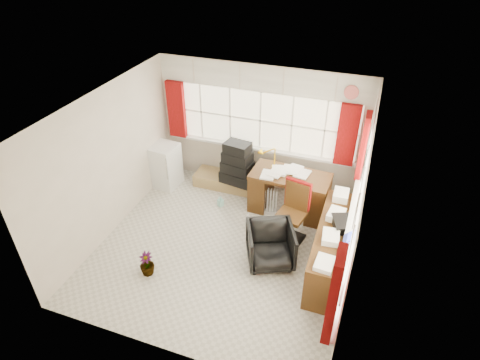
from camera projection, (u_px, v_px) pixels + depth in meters
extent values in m
plane|color=beige|center=(224.00, 248.00, 6.72)|extent=(4.00, 4.00, 0.00)
plane|color=beige|center=(260.00, 130.00, 7.59)|extent=(4.00, 0.00, 4.00)
plane|color=beige|center=(155.00, 283.00, 4.45)|extent=(4.00, 0.00, 4.00)
plane|color=beige|center=(108.00, 163.00, 6.57)|extent=(0.00, 4.00, 4.00)
plane|color=beige|center=(358.00, 214.00, 5.47)|extent=(0.00, 4.00, 4.00)
plane|color=white|center=(219.00, 109.00, 5.32)|extent=(4.00, 4.00, 0.00)
plane|color=#FFF2C9|center=(260.00, 121.00, 7.46)|extent=(3.60, 0.00, 3.60)
cube|color=white|center=(259.00, 149.00, 7.75)|extent=(3.70, 0.12, 0.05)
cube|color=white|center=(201.00, 112.00, 7.78)|extent=(0.03, 0.02, 1.10)
cube|color=white|center=(230.00, 116.00, 7.62)|extent=(0.03, 0.02, 1.10)
cube|color=white|center=(260.00, 121.00, 7.45)|extent=(0.03, 0.02, 1.10)
cube|color=white|center=(292.00, 126.00, 7.29)|extent=(0.03, 0.02, 1.10)
cube|color=white|center=(325.00, 131.00, 7.12)|extent=(0.03, 0.02, 1.10)
plane|color=#FFF2C9|center=(359.00, 202.00, 5.36)|extent=(0.00, 3.60, 3.60)
cube|color=white|center=(349.00, 234.00, 5.70)|extent=(0.12, 3.70, 0.05)
cube|color=white|center=(347.00, 264.00, 4.42)|extent=(0.02, 0.03, 1.10)
cube|color=white|center=(353.00, 230.00, 4.90)|extent=(0.02, 0.03, 1.10)
cube|color=white|center=(358.00, 202.00, 5.37)|extent=(0.02, 0.03, 1.10)
cube|color=white|center=(362.00, 179.00, 5.84)|extent=(0.02, 0.03, 1.10)
cube|color=white|center=(366.00, 159.00, 6.31)|extent=(0.02, 0.03, 1.10)
cube|color=#980810|center=(177.00, 110.00, 7.86)|extent=(0.35, 0.10, 1.15)
cube|color=#980810|center=(347.00, 135.00, 6.95)|extent=(0.35, 0.10, 1.15)
cube|color=#980810|center=(363.00, 146.00, 6.64)|extent=(0.10, 0.35, 1.15)
cube|color=#980810|center=(334.00, 296.00, 4.05)|extent=(0.10, 0.35, 1.15)
cube|color=white|center=(261.00, 79.00, 7.00)|extent=(3.95, 0.08, 0.48)
cube|color=white|center=(368.00, 150.00, 4.92)|extent=(0.08, 3.95, 0.48)
cube|color=#573414|center=(291.00, 176.00, 7.11)|extent=(1.44, 0.76, 0.06)
cube|color=#573414|center=(261.00, 188.00, 7.51)|extent=(0.35, 0.64, 0.74)
cube|color=#573414|center=(318.00, 202.00, 7.17)|extent=(0.35, 0.64, 0.74)
cube|color=white|center=(291.00, 174.00, 7.09)|extent=(0.25, 0.34, 0.02)
cube|color=white|center=(291.00, 174.00, 7.08)|extent=(0.25, 0.34, 0.02)
cube|color=white|center=(291.00, 174.00, 7.08)|extent=(0.25, 0.34, 0.02)
cube|color=white|center=(291.00, 174.00, 7.08)|extent=(0.25, 0.34, 0.02)
cube|color=white|center=(291.00, 174.00, 7.08)|extent=(0.25, 0.34, 0.02)
cube|color=white|center=(291.00, 173.00, 7.08)|extent=(0.25, 0.34, 0.02)
cube|color=white|center=(291.00, 173.00, 7.07)|extent=(0.25, 0.34, 0.02)
cylinder|color=#E1AF09|center=(274.00, 166.00, 7.31)|extent=(0.10, 0.10, 0.02)
cylinder|color=#E1AF09|center=(275.00, 158.00, 7.21)|extent=(0.02, 0.02, 0.36)
cone|color=#E1AF09|center=(275.00, 151.00, 7.13)|extent=(0.16, 0.14, 0.15)
cube|color=black|center=(289.00, 238.00, 6.87)|extent=(0.54, 0.54, 0.04)
cylinder|color=silver|center=(290.00, 228.00, 6.74)|extent=(0.06, 0.06, 0.52)
cube|color=#573414|center=(291.00, 216.00, 6.59)|extent=(0.52, 0.51, 0.06)
cube|color=#573414|center=(298.00, 195.00, 6.59)|extent=(0.41, 0.13, 0.50)
cube|color=#980810|center=(298.00, 194.00, 6.58)|extent=(0.45, 0.15, 0.52)
imported|color=black|center=(270.00, 245.00, 6.28)|extent=(0.95, 0.96, 0.66)
cube|color=white|center=(267.00, 211.00, 7.48)|extent=(0.37, 0.18, 0.07)
cube|color=white|center=(259.00, 198.00, 7.36)|extent=(0.03, 0.11, 0.46)
cube|color=white|center=(262.00, 199.00, 7.35)|extent=(0.03, 0.11, 0.46)
cube|color=white|center=(265.00, 199.00, 7.34)|extent=(0.03, 0.11, 0.46)
cube|color=white|center=(268.00, 200.00, 7.33)|extent=(0.03, 0.11, 0.46)
cube|color=white|center=(271.00, 200.00, 7.32)|extent=(0.03, 0.11, 0.46)
cube|color=white|center=(274.00, 200.00, 7.31)|extent=(0.03, 0.11, 0.46)
cube|color=white|center=(276.00, 201.00, 7.30)|extent=(0.03, 0.11, 0.46)
cube|color=#573414|center=(332.00, 247.00, 6.19)|extent=(0.50, 2.00, 0.75)
cube|color=white|center=(325.00, 263.00, 5.33)|extent=(0.24, 0.32, 0.10)
cube|color=white|center=(331.00, 237.00, 5.75)|extent=(0.24, 0.32, 0.10)
cube|color=white|center=(336.00, 215.00, 6.17)|extent=(0.24, 0.32, 0.10)
cube|color=white|center=(341.00, 196.00, 6.59)|extent=(0.24, 0.32, 0.10)
cube|color=black|center=(343.00, 224.00, 5.97)|extent=(0.41, 0.46, 0.13)
cube|color=#A68853|center=(229.00, 181.00, 8.15)|extent=(1.40, 0.50, 0.25)
cube|color=black|center=(235.00, 167.00, 7.93)|extent=(0.58, 0.55, 0.46)
cube|color=#4866CD|center=(234.00, 174.00, 7.73)|extent=(0.38, 0.09, 0.31)
cube|color=black|center=(238.00, 176.00, 7.86)|extent=(0.68, 0.49, 0.23)
cube|color=black|center=(237.00, 167.00, 7.73)|extent=(0.63, 0.46, 0.22)
cube|color=black|center=(237.00, 157.00, 7.61)|extent=(0.57, 0.43, 0.21)
cube|color=black|center=(237.00, 148.00, 7.50)|extent=(0.52, 0.40, 0.20)
cube|color=white|center=(165.00, 165.00, 8.05)|extent=(0.57, 0.57, 0.89)
cube|color=silver|center=(167.00, 169.00, 7.69)|extent=(0.02, 0.02, 0.47)
imported|color=silver|center=(248.00, 221.00, 7.05)|extent=(0.13, 0.13, 0.32)
imported|color=#8FD6C8|center=(220.00, 201.00, 7.62)|extent=(0.13, 0.13, 0.21)
imported|color=black|center=(147.00, 264.00, 6.13)|extent=(0.29, 0.29, 0.41)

